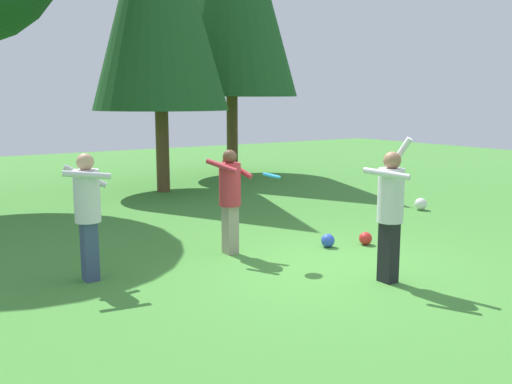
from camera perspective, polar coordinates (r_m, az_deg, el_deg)
The scene contains 8 objects.
ground_plane at distance 8.21m, azimuth 7.98°, elevation -7.60°, with size 40.00×40.00×0.00m, color #478C38.
person_thrower at distance 7.45m, azimuth 13.60°, elevation -1.29°, with size 0.64×0.64×1.92m.
person_catcher at distance 8.63m, azimuth -2.68°, elevation -0.06°, with size 0.66×0.70×1.64m.
person_bystander at distance 7.64m, azimuth -16.89°, elevation -1.36°, with size 0.67×0.60×1.71m.
frisbee at distance 8.16m, azimuth 1.61°, elevation 1.71°, with size 0.36×0.36×0.08m.
ball_white at distance 12.75m, azimuth 16.52°, elevation -1.19°, with size 0.27×0.27×0.27m, color white.
ball_red at distance 9.49m, azimuth 11.15°, elevation -4.68°, with size 0.22×0.22×0.22m, color red.
ball_blue at distance 9.24m, azimuth 7.37°, elevation -4.95°, with size 0.22×0.22×0.22m, color blue.
Camera 1 is at (-5.26, -5.83, 2.39)m, focal length 39.05 mm.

